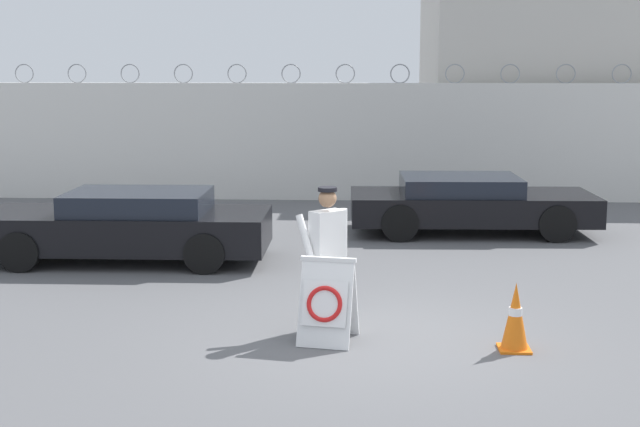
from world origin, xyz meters
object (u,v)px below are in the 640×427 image
Objects in this scene: parked_car_rear_sedan at (469,203)px; security_guard at (327,249)px; barricade_sign at (327,300)px; traffic_cone_near at (515,317)px; parked_car_front_coupe at (128,225)px.

security_guard is at bearing -112.90° from parked_car_rear_sedan.
traffic_cone_near is at bearing 5.12° from barricade_sign.
parked_car_front_coupe is 1.01× the size of parked_car_rear_sedan.
security_guard is at bearing 133.74° from parked_car_front_coupe.
parked_car_front_coupe reaches higher than barricade_sign.
traffic_cone_near is 7.24m from parked_car_front_coupe.
barricade_sign is 0.80m from security_guard.
barricade_sign is at bearing 129.32° from parked_car_front_coupe.
parked_car_front_coupe is at bearing -156.28° from parked_car_rear_sedan.
parked_car_rear_sedan is (0.30, 7.29, 0.19)m from traffic_cone_near.
parked_car_front_coupe is at bearing -88.34° from security_guard.
barricade_sign is at bearing -110.90° from parked_car_rear_sedan.
parked_car_rear_sedan is at bearing -155.14° from parked_car_front_coupe.
traffic_cone_near is at bearing 116.58° from security_guard.
barricade_sign is at bearing 174.68° from traffic_cone_near.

